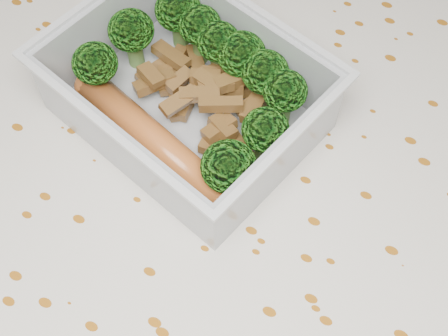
% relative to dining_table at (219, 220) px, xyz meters
% --- Properties ---
extents(dining_table, '(1.40, 0.90, 0.75)m').
position_rel_dining_table_xyz_m(dining_table, '(0.00, 0.00, 0.00)').
color(dining_table, brown).
rests_on(dining_table, ground).
extents(tablecloth, '(1.46, 0.96, 0.19)m').
position_rel_dining_table_xyz_m(tablecloth, '(0.00, 0.00, 0.05)').
color(tablecloth, silver).
rests_on(tablecloth, dining_table).
extents(lunch_container, '(0.23, 0.20, 0.07)m').
position_rel_dining_table_xyz_m(lunch_container, '(-0.04, 0.03, 0.11)').
color(lunch_container, silver).
rests_on(lunch_container, tablecloth).
extents(broccoli_florets, '(0.17, 0.15, 0.06)m').
position_rel_dining_table_xyz_m(broccoli_florets, '(-0.04, 0.05, 0.13)').
color(broccoli_florets, '#608C3F').
rests_on(broccoli_florets, lunch_container).
extents(meat_pile, '(0.12, 0.09, 0.03)m').
position_rel_dining_table_xyz_m(meat_pile, '(-0.04, 0.05, 0.11)').
color(meat_pile, olive).
rests_on(meat_pile, lunch_container).
extents(sausage, '(0.16, 0.07, 0.03)m').
position_rel_dining_table_xyz_m(sausage, '(-0.05, -0.01, 0.11)').
color(sausage, '#C3632A').
rests_on(sausage, lunch_container).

